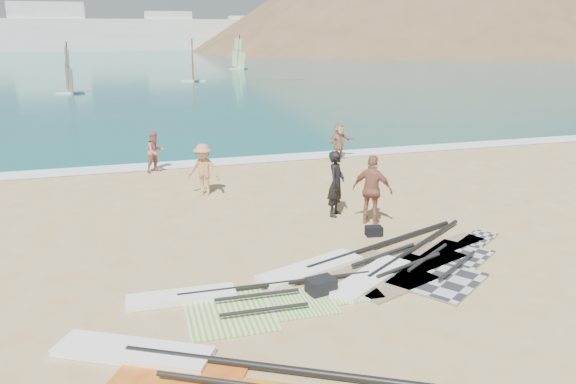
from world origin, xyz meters
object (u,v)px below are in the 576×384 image
object	(u,v)px
gear_bag_near	(321,286)
beachgoer_mid	(203,170)
rig_green	(235,301)
beachgoer_right	(339,141)
gear_bag_far	(374,231)
rig_orange	(367,263)
person_wetsuit	(336,184)
rig_red	(194,381)
rig_grey	(415,267)
beachgoer_back	(372,190)
beachgoer_left	(155,152)

from	to	relation	value
gear_bag_near	beachgoer_mid	xyz separation A→B (m)	(-1.18, 7.99, 0.68)
rig_green	gear_bag_near	xyz separation A→B (m)	(1.77, -0.13, 0.13)
rig_green	beachgoer_right	size ratio (longest dim) A/B	3.40
gear_bag_far	beachgoer_mid	bearing A→B (deg)	125.84
rig_orange	person_wetsuit	bearing A→B (deg)	58.87
rig_red	gear_bag_far	distance (m)	7.50
rig_grey	beachgoer_right	bearing A→B (deg)	42.45
rig_orange	beachgoer_mid	bearing A→B (deg)	90.66
rig_green	person_wetsuit	world-z (taller)	person_wetsuit
person_wetsuit	beachgoer_back	xyz separation A→B (m)	(0.69, -0.97, 0.02)
rig_grey	gear_bag_far	distance (m)	2.26
gear_bag_near	beachgoer_left	xyz separation A→B (m)	(-2.47, 11.70, 0.61)
gear_bag_near	person_wetsuit	bearing A→B (deg)	65.13
rig_orange	person_wetsuit	size ratio (longest dim) A/B	3.28
rig_grey	rig_red	xyz separation A→B (m)	(-5.45, -2.87, 0.00)
rig_orange	beachgoer_right	size ratio (longest dim) A/B	4.15
rig_orange	beachgoer_mid	size ratio (longest dim) A/B	3.67
rig_grey	beachgoer_left	size ratio (longest dim) A/B	3.57
rig_grey	rig_green	bearing A→B (deg)	151.52
rig_grey	gear_bag_far	size ratio (longest dim) A/B	13.19
rig_green	beachgoer_mid	distance (m)	7.92
gear_bag_near	gear_bag_far	size ratio (longest dim) A/B	1.32
rig_green	gear_bag_far	xyz separation A→B (m)	(4.31, 2.71, 0.08)
gear_bag_far	beachgoer_left	bearing A→B (deg)	119.48
beachgoer_mid	beachgoer_left	bearing A→B (deg)	140.61
gear_bag_far	person_wetsuit	distance (m)	2.09
rig_orange	beachgoer_back	xyz separation A→B (m)	(1.34, 2.63, 0.93)
rig_orange	rig_red	world-z (taller)	same
rig_grey	beachgoer_back	world-z (taller)	beachgoer_back
gear_bag_near	rig_red	bearing A→B (deg)	-142.00
rig_red	gear_bag_near	size ratio (longest dim) A/B	10.26
gear_bag_far	beachgoer_right	distance (m)	9.24
rig_green	beachgoer_mid	world-z (taller)	beachgoer_mid
rig_orange	gear_bag_near	size ratio (longest dim) A/B	11.24
person_wetsuit	beachgoer_right	world-z (taller)	person_wetsuit
rig_green	gear_bag_far	distance (m)	5.09
gear_bag_far	person_wetsuit	xyz separation A→B (m)	(-0.35, 1.89, 0.84)
rig_green	rig_red	xyz separation A→B (m)	(-1.16, -2.42, 0.00)
rig_red	rig_grey	bearing A→B (deg)	56.87
beachgoer_mid	rig_grey	bearing A→B (deg)	-32.02
rig_grey	beachgoer_mid	world-z (taller)	beachgoer_mid
rig_green	beachgoer_left	distance (m)	11.61
beachgoer_left	beachgoer_back	world-z (taller)	beachgoer_back
beachgoer_back	beachgoer_left	bearing A→B (deg)	-11.83
rig_orange	rig_red	bearing A→B (deg)	-163.66
rig_orange	beachgoer_right	xyz separation A→B (m)	(3.56, 10.58, 0.71)
beachgoer_left	rig_green	bearing A→B (deg)	-118.40
rig_grey	rig_red	bearing A→B (deg)	173.32
rig_green	beachgoer_right	xyz separation A→B (m)	(6.88, 11.57, 0.71)
gear_bag_near	beachgoer_mid	bearing A→B (deg)	98.40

